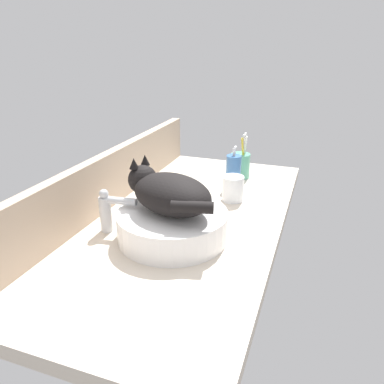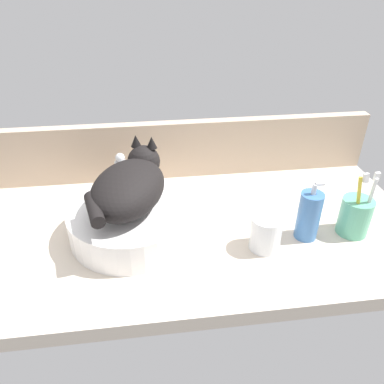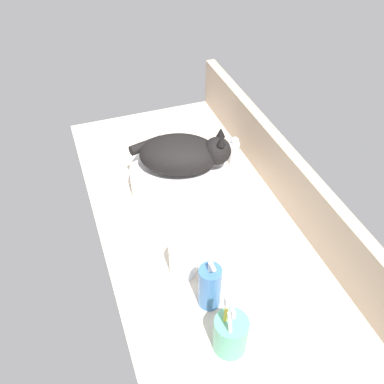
% 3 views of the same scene
% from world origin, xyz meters
% --- Properties ---
extents(ground_plane, '(1.27, 0.61, 0.04)m').
position_xyz_m(ground_plane, '(0.00, 0.00, -0.02)').
color(ground_plane, beige).
extents(backsplash_panel, '(1.27, 0.04, 0.19)m').
position_xyz_m(backsplash_panel, '(0.00, 0.29, 0.09)').
color(backsplash_panel, tan).
rests_on(backsplash_panel, ground_plane).
extents(sink_basin, '(0.32, 0.32, 0.08)m').
position_xyz_m(sink_basin, '(-0.14, -0.01, 0.04)').
color(sink_basin, white).
rests_on(sink_basin, ground_plane).
extents(cat, '(0.25, 0.30, 0.14)m').
position_xyz_m(cat, '(-0.14, 0.00, 0.14)').
color(cat, black).
rests_on(cat, sink_basin).
extents(faucet, '(0.04, 0.12, 0.14)m').
position_xyz_m(faucet, '(-0.17, 0.18, 0.07)').
color(faucet, silver).
rests_on(faucet, ground_plane).
extents(soap_dispenser, '(0.06, 0.06, 0.16)m').
position_xyz_m(soap_dispenser, '(0.31, -0.08, 0.07)').
color(soap_dispenser, '#3F72B2').
rests_on(soap_dispenser, ground_plane).
extents(toothbrush_cup, '(0.08, 0.08, 0.19)m').
position_xyz_m(toothbrush_cup, '(0.43, -0.08, 0.05)').
color(toothbrush_cup, '#5BB28E').
rests_on(toothbrush_cup, ground_plane).
extents(water_glass, '(0.08, 0.08, 0.09)m').
position_xyz_m(water_glass, '(0.19, -0.11, 0.04)').
color(water_glass, white).
rests_on(water_glass, ground_plane).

